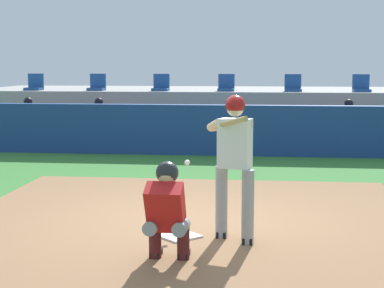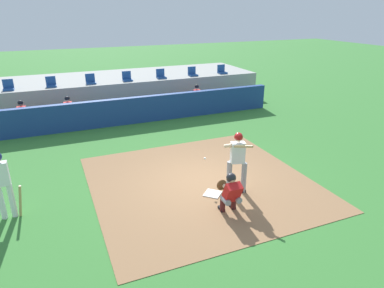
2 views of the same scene
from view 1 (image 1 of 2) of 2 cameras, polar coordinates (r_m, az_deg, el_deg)
ground_plane at (r=8.85m, az=-0.51°, el=-7.01°), size 80.00×80.00×0.00m
dirt_infield at (r=8.85m, az=-0.51°, el=-6.97°), size 6.40×6.40×0.01m
home_plate at (r=8.08m, az=-1.19°, el=-8.23°), size 0.62×0.62×0.02m
batter_at_plate at (r=7.72m, az=3.79°, el=-1.29°), size 0.61×0.85×1.80m
catcher_crouched at (r=6.99m, az=-2.27°, el=-5.75°), size 0.49×1.97×1.13m
dugout_wall at (r=15.14m, az=2.43°, el=1.26°), size 13.00×0.30×1.20m
dugout_bench at (r=16.17m, az=2.67°, el=0.31°), size 11.80×0.44×0.45m
dugout_player_0 at (r=17.06m, az=-14.59°, el=1.96°), size 0.49×0.70×1.30m
dugout_player_1 at (r=16.48m, az=-8.44°, el=1.94°), size 0.49×0.70×1.30m
dugout_player_2 at (r=16.07m, az=13.88°, el=1.67°), size 0.49×0.70×1.30m
stands_platform at (r=19.50m, az=3.32°, el=2.90°), size 15.00×4.40×1.40m
stadium_seat_0 at (r=19.09m, az=-13.93°, el=5.11°), size 0.46×0.46×0.48m
stadium_seat_1 at (r=18.53m, az=-8.51°, el=5.19°), size 0.46×0.46×0.48m
stadium_seat_2 at (r=18.14m, az=-2.81°, el=5.22°), size 0.46×0.46×0.48m
stadium_seat_3 at (r=17.94m, az=3.08°, el=5.19°), size 0.46×0.46×0.48m
stadium_seat_4 at (r=17.93m, az=9.04°, el=5.11°), size 0.46×0.46×0.48m
stadium_seat_5 at (r=18.11m, az=14.94°, el=4.98°), size 0.46×0.46×0.48m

